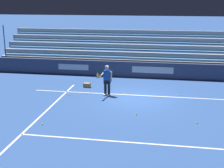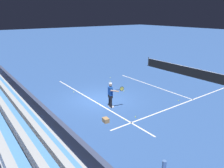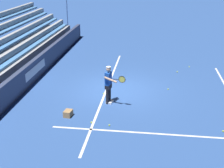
{
  "view_description": "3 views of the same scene",
  "coord_description": "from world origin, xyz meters",
  "px_view_note": "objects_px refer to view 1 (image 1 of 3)",
  "views": [
    {
      "loc": [
        -1.45,
        16.35,
        5.36
      ],
      "look_at": [
        1.04,
        1.63,
        1.2
      ],
      "focal_mm": 50.0,
      "sensor_mm": 36.0,
      "label": 1
    },
    {
      "loc": [
        12.56,
        -8.11,
        6.05
      ],
      "look_at": [
        -0.27,
        1.34,
        0.87
      ],
      "focal_mm": 35.0,
      "sensor_mm": 36.0,
      "label": 2
    },
    {
      "loc": [
        14.32,
        1.67,
        5.92
      ],
      "look_at": [
        1.45,
        -0.04,
        0.85
      ],
      "focal_mm": 50.0,
      "sensor_mm": 36.0,
      "label": 3
    }
  ],
  "objects_px": {
    "tennis_ball_stray_back": "(124,94)",
    "tennis_ball_midcourt": "(181,95)",
    "tennis_ball_by_box": "(69,95)",
    "tennis_player": "(107,80)",
    "tennis_ball_near_player": "(197,123)",
    "ball_box_cardboard": "(87,85)",
    "tennis_ball_toward_net": "(136,114)",
    "tennis_ball_far_left": "(42,124)",
    "tennis_ball_on_baseline": "(75,91)"
  },
  "relations": [
    {
      "from": "tennis_ball_far_left",
      "to": "tennis_ball_near_player",
      "type": "height_order",
      "value": "same"
    },
    {
      "from": "tennis_ball_far_left",
      "to": "tennis_ball_toward_net",
      "type": "bearing_deg",
      "value": -154.17
    },
    {
      "from": "tennis_ball_toward_net",
      "to": "tennis_ball_by_box",
      "type": "distance_m",
      "value": 4.7
    },
    {
      "from": "tennis_player",
      "to": "tennis_ball_by_box",
      "type": "bearing_deg",
      "value": 8.53
    },
    {
      "from": "ball_box_cardboard",
      "to": "tennis_ball_stray_back",
      "type": "relative_size",
      "value": 6.06
    },
    {
      "from": "tennis_ball_toward_net",
      "to": "tennis_ball_by_box",
      "type": "xyz_separation_m",
      "value": [
        4.04,
        -2.39,
        0.0
      ]
    },
    {
      "from": "tennis_ball_on_baseline",
      "to": "tennis_ball_near_player",
      "type": "relative_size",
      "value": 1.0
    },
    {
      "from": "tennis_ball_far_left",
      "to": "tennis_ball_midcourt",
      "type": "bearing_deg",
      "value": -139.21
    },
    {
      "from": "tennis_player",
      "to": "tennis_ball_by_box",
      "type": "xyz_separation_m",
      "value": [
        2.12,
        0.32,
        -0.86
      ]
    },
    {
      "from": "tennis_ball_by_box",
      "to": "tennis_ball_midcourt",
      "type": "bearing_deg",
      "value": -170.95
    },
    {
      "from": "tennis_ball_on_baseline",
      "to": "tennis_ball_far_left",
      "type": "bearing_deg",
      "value": 89.77
    },
    {
      "from": "tennis_player",
      "to": "tennis_ball_near_player",
      "type": "xyz_separation_m",
      "value": [
        -4.66,
        3.32,
        -0.86
      ]
    },
    {
      "from": "ball_box_cardboard",
      "to": "tennis_ball_far_left",
      "type": "distance_m",
      "value": 6.11
    },
    {
      "from": "tennis_ball_far_left",
      "to": "tennis_ball_by_box",
      "type": "distance_m",
      "value": 4.29
    },
    {
      "from": "tennis_ball_stray_back",
      "to": "tennis_ball_near_player",
      "type": "relative_size",
      "value": 1.0
    },
    {
      "from": "tennis_ball_stray_back",
      "to": "tennis_ball_near_player",
      "type": "xyz_separation_m",
      "value": [
        -3.71,
        3.71,
        0.0
      ]
    },
    {
      "from": "tennis_ball_midcourt",
      "to": "tennis_ball_by_box",
      "type": "bearing_deg",
      "value": 9.05
    },
    {
      "from": "tennis_ball_far_left",
      "to": "tennis_ball_toward_net",
      "type": "xyz_separation_m",
      "value": [
        -3.93,
        -1.9,
        0.0
      ]
    },
    {
      "from": "ball_box_cardboard",
      "to": "tennis_ball_near_player",
      "type": "height_order",
      "value": "ball_box_cardboard"
    },
    {
      "from": "tennis_player",
      "to": "tennis_ball_midcourt",
      "type": "xyz_separation_m",
      "value": [
        -4.11,
        -0.67,
        -0.86
      ]
    },
    {
      "from": "tennis_player",
      "to": "ball_box_cardboard",
      "type": "distance_m",
      "value": 2.26
    },
    {
      "from": "tennis_ball_on_baseline",
      "to": "tennis_ball_near_player",
      "type": "xyz_separation_m",
      "value": [
        -6.65,
        3.73,
        0.0
      ]
    },
    {
      "from": "tennis_ball_far_left",
      "to": "tennis_ball_on_baseline",
      "type": "xyz_separation_m",
      "value": [
        -0.02,
        -5.03,
        0.0
      ]
    },
    {
      "from": "tennis_ball_far_left",
      "to": "tennis_player",
      "type": "bearing_deg",
      "value": -113.55
    },
    {
      "from": "tennis_ball_stray_back",
      "to": "tennis_ball_midcourt",
      "type": "xyz_separation_m",
      "value": [
        -3.17,
        -0.28,
        0.0
      ]
    },
    {
      "from": "ball_box_cardboard",
      "to": "tennis_ball_by_box",
      "type": "relative_size",
      "value": 6.06
    },
    {
      "from": "tennis_ball_near_player",
      "to": "tennis_player",
      "type": "bearing_deg",
      "value": -35.45
    },
    {
      "from": "tennis_player",
      "to": "ball_box_cardboard",
      "type": "xyz_separation_m",
      "value": [
        1.53,
        -1.48,
        -0.76
      ]
    },
    {
      "from": "tennis_player",
      "to": "tennis_ball_on_baseline",
      "type": "bearing_deg",
      "value": -11.87
    },
    {
      "from": "tennis_ball_far_left",
      "to": "tennis_ball_on_baseline",
      "type": "relative_size",
      "value": 1.0
    },
    {
      "from": "tennis_ball_near_player",
      "to": "tennis_ball_by_box",
      "type": "xyz_separation_m",
      "value": [
        6.78,
        -3.0,
        0.0
      ]
    },
    {
      "from": "tennis_ball_on_baseline",
      "to": "tennis_ball_midcourt",
      "type": "height_order",
      "value": "same"
    },
    {
      "from": "tennis_player",
      "to": "tennis_ball_by_box",
      "type": "height_order",
      "value": "tennis_player"
    },
    {
      "from": "tennis_player",
      "to": "tennis_ball_on_baseline",
      "type": "xyz_separation_m",
      "value": [
        1.99,
        -0.42,
        -0.86
      ]
    },
    {
      "from": "tennis_ball_far_left",
      "to": "tennis_ball_midcourt",
      "type": "distance_m",
      "value": 8.09
    },
    {
      "from": "tennis_ball_on_baseline",
      "to": "tennis_ball_by_box",
      "type": "height_order",
      "value": "same"
    },
    {
      "from": "tennis_ball_stray_back",
      "to": "tennis_ball_by_box",
      "type": "bearing_deg",
      "value": 13.12
    },
    {
      "from": "tennis_ball_stray_back",
      "to": "tennis_ball_toward_net",
      "type": "bearing_deg",
      "value": 107.51
    },
    {
      "from": "ball_box_cardboard",
      "to": "tennis_ball_midcourt",
      "type": "relative_size",
      "value": 6.06
    },
    {
      "from": "tennis_ball_stray_back",
      "to": "tennis_ball_near_player",
      "type": "bearing_deg",
      "value": 135.02
    },
    {
      "from": "tennis_ball_near_player",
      "to": "tennis_ball_stray_back",
      "type": "bearing_deg",
      "value": -44.98
    },
    {
      "from": "tennis_ball_far_left",
      "to": "tennis_ball_near_player",
      "type": "distance_m",
      "value": 6.79
    },
    {
      "from": "ball_box_cardboard",
      "to": "tennis_ball_midcourt",
      "type": "distance_m",
      "value": 5.7
    },
    {
      "from": "tennis_ball_far_left",
      "to": "tennis_ball_near_player",
      "type": "xyz_separation_m",
      "value": [
        -6.67,
        -1.29,
        0.0
      ]
    },
    {
      "from": "tennis_player",
      "to": "tennis_ball_toward_net",
      "type": "xyz_separation_m",
      "value": [
        -1.92,
        2.71,
        -0.86
      ]
    },
    {
      "from": "tennis_ball_far_left",
      "to": "tennis_ball_toward_net",
      "type": "relative_size",
      "value": 1.0
    },
    {
      "from": "tennis_player",
      "to": "tennis_ball_on_baseline",
      "type": "distance_m",
      "value": 2.21
    },
    {
      "from": "tennis_ball_toward_net",
      "to": "tennis_ball_stray_back",
      "type": "distance_m",
      "value": 3.25
    },
    {
      "from": "tennis_ball_midcourt",
      "to": "tennis_ball_on_baseline",
      "type": "bearing_deg",
      "value": 2.41
    },
    {
      "from": "tennis_ball_by_box",
      "to": "tennis_player",
      "type": "bearing_deg",
      "value": -171.47
    }
  ]
}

